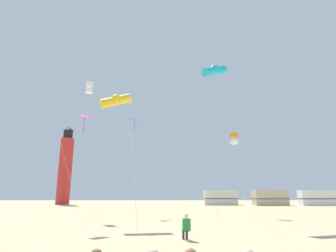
# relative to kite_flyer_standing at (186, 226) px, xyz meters

# --- Properties ---
(kite_flyer_standing) EXTENTS (0.37, 0.53, 1.16)m
(kite_flyer_standing) POSITION_rel_kite_flyer_standing_xyz_m (0.00, 0.00, 0.00)
(kite_flyer_standing) COLOR #238438
(kite_flyer_standing) RESTS_ON ground
(kite_box_white) EXTENTS (2.38, 1.65, 13.33)m
(kite_box_white) POSITION_rel_kite_flyer_standing_xyz_m (-8.47, 14.01, 12.11)
(kite_box_white) COLOR silver
(kite_box_white) RESTS_ON ground
(kite_box_orange) EXTENTS (1.87, 1.43, 8.15)m
(kite_box_orange) POSITION_rel_kite_flyer_standing_xyz_m (6.46, 14.40, 6.96)
(kite_box_orange) COLOR silver
(kite_box_orange) RESTS_ON ground
(kite_tube_cyan) EXTENTS (3.20, 2.86, 12.95)m
(kite_tube_cyan) POSITION_rel_kite_flyer_standing_xyz_m (3.44, 8.38, 11.63)
(kite_tube_cyan) COLOR silver
(kite_tube_cyan) RESTS_ON ground
(kite_diamond_magenta) EXTENTS (2.75, 2.47, 7.43)m
(kite_diamond_magenta) POSITION_rel_kite_flyer_standing_xyz_m (-6.39, 5.20, 6.34)
(kite_diamond_magenta) COLOR silver
(kite_diamond_magenta) RESTS_ON ground
(kite_tube_gold) EXTENTS (2.57, 1.82, 9.94)m
(kite_tube_gold) POSITION_rel_kite_flyer_standing_xyz_m (-4.68, 7.73, 8.63)
(kite_tube_gold) COLOR silver
(kite_tube_gold) RESTS_ON ground
(kite_diamond_violet) EXTENTS (1.23, 1.23, 10.00)m
(kite_diamond_violet) POSITION_rel_kite_flyer_standing_xyz_m (-3.84, 15.58, 8.77)
(kite_diamond_violet) COLOR silver
(kite_diamond_violet) RESTS_ON ground
(lighthouse_distant) EXTENTS (2.80, 2.80, 16.80)m
(lighthouse_distant) POSITION_rel_kite_flyer_standing_xyz_m (-21.21, 47.99, 7.22)
(lighthouse_distant) COLOR red
(lighthouse_distant) RESTS_ON ground
(rv_van_cream) EXTENTS (6.57, 2.72, 2.80)m
(rv_van_cream) POSITION_rel_kite_flyer_standing_xyz_m (11.12, 43.15, 0.78)
(rv_van_cream) COLOR beige
(rv_van_cream) RESTS_ON ground
(rv_van_tan) EXTENTS (6.57, 2.71, 2.80)m
(rv_van_tan) POSITION_rel_kite_flyer_standing_xyz_m (20.06, 40.64, 0.78)
(rv_van_tan) COLOR #C6B28C
(rv_van_tan) RESTS_ON ground
(rv_van_white) EXTENTS (6.55, 2.68, 2.80)m
(rv_van_white) POSITION_rel_kite_flyer_standing_xyz_m (28.84, 40.13, 0.78)
(rv_van_white) COLOR white
(rv_van_white) RESTS_ON ground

